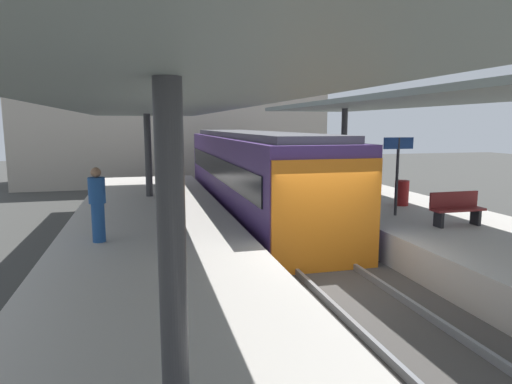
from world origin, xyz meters
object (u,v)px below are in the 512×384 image
(commuter_train, at_px, (252,174))
(passenger_mid_platform, at_px, (97,204))
(passenger_near_bench, at_px, (328,172))
(litter_bin, at_px, (402,193))
(platform_bench, at_px, (456,208))
(platform_sign, at_px, (398,158))

(commuter_train, distance_m, passenger_mid_platform, 7.89)
(passenger_near_bench, bearing_deg, litter_bin, -59.52)
(commuter_train, xyz_separation_m, litter_bin, (3.99, -3.79, -0.33))
(passenger_mid_platform, bearing_deg, commuter_train, 50.68)
(commuter_train, distance_m, litter_bin, 5.51)
(commuter_train, xyz_separation_m, passenger_near_bench, (2.52, -1.28, 0.14))
(platform_bench, relative_size, litter_bin, 1.75)
(litter_bin, bearing_deg, platform_bench, -95.57)
(platform_sign, xyz_separation_m, passenger_mid_platform, (-7.92, -0.93, -0.77))
(platform_bench, relative_size, passenger_near_bench, 0.84)
(litter_bin, bearing_deg, commuter_train, 136.50)
(commuter_train, distance_m, passenger_near_bench, 2.83)
(platform_bench, bearing_deg, passenger_mid_platform, 176.10)
(platform_sign, distance_m, litter_bin, 2.13)
(passenger_near_bench, bearing_deg, platform_sign, -84.05)
(litter_bin, height_order, passenger_near_bench, passenger_near_bench)
(passenger_near_bench, xyz_separation_m, passenger_mid_platform, (-7.52, -4.82, -0.01))
(passenger_near_bench, bearing_deg, platform_bench, -77.59)
(passenger_near_bench, distance_m, passenger_mid_platform, 8.93)
(platform_sign, height_order, litter_bin, platform_sign)
(litter_bin, xyz_separation_m, passenger_mid_platform, (-8.99, -2.31, 0.46))
(litter_bin, relative_size, passenger_mid_platform, 0.48)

